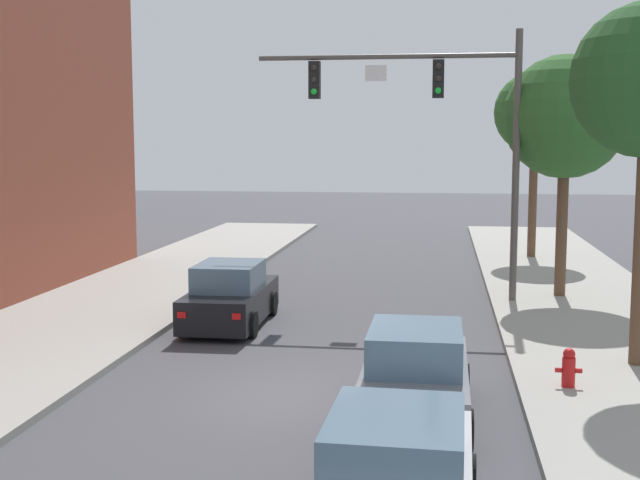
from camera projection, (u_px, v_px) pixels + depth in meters
name	position (u px, v px, depth m)	size (l,w,h in m)	color
ground_plane	(295.00, 398.00, 15.24)	(120.00, 120.00, 0.00)	#424247
traffic_signal_mast	(440.00, 113.00, 23.48)	(7.34, 0.38, 7.50)	#514C47
car_lead_black	(230.00, 297.00, 21.12)	(1.88, 4.26, 1.60)	black
car_following_grey	(415.00, 378.00, 13.94)	(1.86, 4.25, 1.60)	slate
fire_hydrant	(569.00, 368.00, 15.39)	(0.48, 0.24, 0.72)	red
street_tree_second	(565.00, 118.00, 23.90)	(3.52, 3.52, 6.91)	brown
street_tree_third	(535.00, 114.00, 32.02)	(3.11, 3.11, 7.08)	brown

